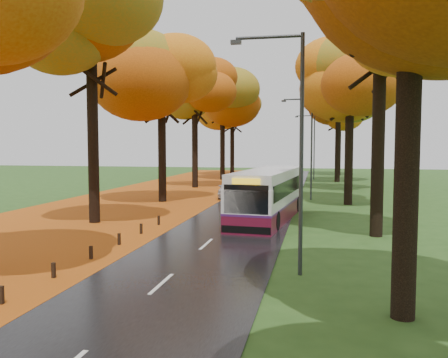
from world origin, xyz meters
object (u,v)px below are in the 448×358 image
(streetlamp_near, at_px, (294,134))
(car_white, at_px, (230,188))
(bus, at_px, (269,193))
(car_dark, at_px, (256,177))
(streetlamp_mid, at_px, (308,140))
(car_silver, at_px, (245,182))
(streetlamp_far, at_px, (312,142))

(streetlamp_near, distance_m, car_white, 23.25)
(bus, bearing_deg, car_dark, 104.67)
(streetlamp_mid, height_order, car_silver, streetlamp_mid)
(bus, relative_size, car_dark, 2.87)
(streetlamp_near, xyz_separation_m, car_white, (-6.24, 22.05, -3.91))
(car_white, height_order, car_dark, car_white)
(streetlamp_near, distance_m, streetlamp_mid, 22.00)
(streetlamp_mid, relative_size, car_dark, 2.07)
(bus, xyz_separation_m, car_dark, (-4.30, 27.27, -0.94))
(streetlamp_mid, xyz_separation_m, car_white, (-6.24, 0.05, -3.91))
(car_dark, bearing_deg, streetlamp_mid, -87.40)
(streetlamp_mid, xyz_separation_m, streetlamp_far, (0.00, 22.00, 0.00))
(streetlamp_near, xyz_separation_m, car_dark, (-6.30, 38.86, -4.11))
(car_white, bearing_deg, car_silver, 83.76)
(streetlamp_mid, xyz_separation_m, bus, (-2.00, -10.41, -3.17))
(streetlamp_mid, relative_size, car_silver, 2.13)
(car_dark, bearing_deg, streetlamp_far, 21.36)
(bus, relative_size, car_silver, 2.95)
(streetlamp_far, distance_m, car_dark, 9.11)
(streetlamp_mid, xyz_separation_m, car_silver, (-6.30, 8.03, -4.05))
(bus, relative_size, car_white, 2.49)
(car_white, xyz_separation_m, car_dark, (-0.06, 16.81, -0.20))
(streetlamp_mid, distance_m, car_white, 7.37)
(streetlamp_near, bearing_deg, car_silver, 101.84)
(streetlamp_near, relative_size, car_white, 1.79)
(streetlamp_near, xyz_separation_m, streetlamp_far, (0.00, 44.00, 0.00))
(car_white, bearing_deg, car_dark, 83.54)
(streetlamp_near, height_order, car_silver, streetlamp_near)
(streetlamp_near, relative_size, car_dark, 2.07)
(car_white, xyz_separation_m, car_silver, (-0.06, 7.98, -0.14))
(car_white, bearing_deg, streetlamp_near, -80.85)
(streetlamp_near, height_order, streetlamp_mid, same)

